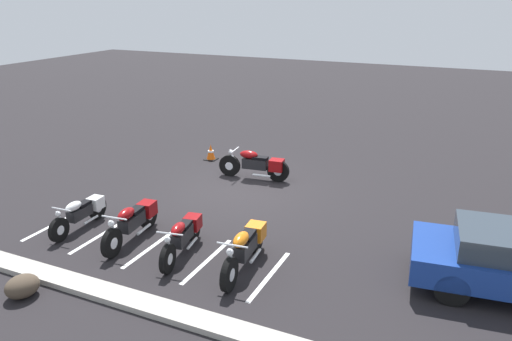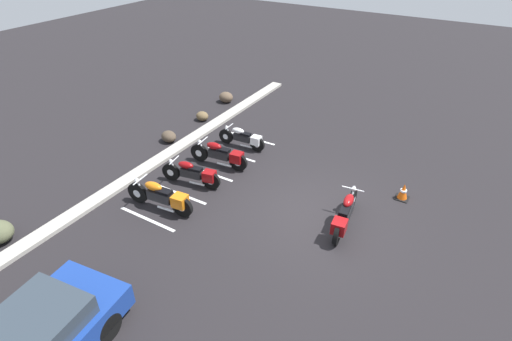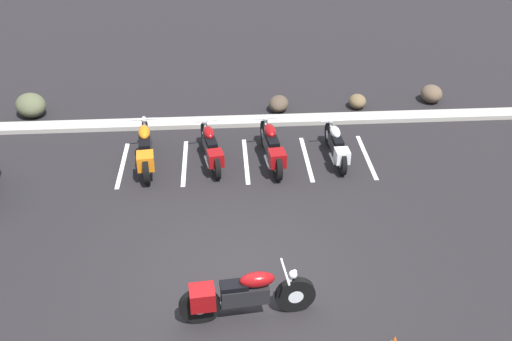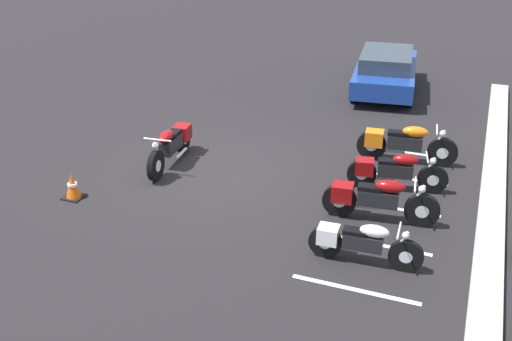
{
  "view_description": "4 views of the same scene",
  "coord_description": "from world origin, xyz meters",
  "px_view_note": "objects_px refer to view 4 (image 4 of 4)",
  "views": [
    {
      "loc": [
        -6.17,
        12.36,
        5.46
      ],
      "look_at": [
        -0.77,
        0.65,
        0.9
      ],
      "focal_mm": 35.0,
      "sensor_mm": 36.0,
      "label": 1
    },
    {
      "loc": [
        -8.84,
        -3.31,
        7.53
      ],
      "look_at": [
        0.27,
        2.16,
        0.73
      ],
      "focal_mm": 28.0,
      "sensor_mm": 36.0,
      "label": 2
    },
    {
      "loc": [
        -0.28,
        -8.21,
        7.41
      ],
      "look_at": [
        0.4,
        2.36,
        0.81
      ],
      "focal_mm": 42.0,
      "sensor_mm": 36.0,
      "label": 3
    },
    {
      "loc": [
        11.12,
        5.49,
        5.85
      ],
      "look_at": [
        1.05,
        1.57,
        0.73
      ],
      "focal_mm": 42.0,
      "sensor_mm": 36.0,
      "label": 4
    }
  ],
  "objects_px": {
    "parked_bike_1": "(392,171)",
    "parked_bike_2": "(375,198)",
    "parked_bike_3": "(359,242)",
    "motorcycle_maroon_featured": "(172,144)",
    "car_blue": "(386,70)",
    "parked_bike_0": "(402,143)",
    "traffic_cone": "(73,187)"
  },
  "relations": [
    {
      "from": "parked_bike_2",
      "to": "parked_bike_3",
      "type": "bearing_deg",
      "value": -94.22
    },
    {
      "from": "parked_bike_1",
      "to": "parked_bike_2",
      "type": "height_order",
      "value": "parked_bike_2"
    },
    {
      "from": "parked_bike_2",
      "to": "traffic_cone",
      "type": "height_order",
      "value": "parked_bike_2"
    },
    {
      "from": "motorcycle_maroon_featured",
      "to": "parked_bike_3",
      "type": "height_order",
      "value": "motorcycle_maroon_featured"
    },
    {
      "from": "parked_bike_1",
      "to": "parked_bike_2",
      "type": "bearing_deg",
      "value": -104.22
    },
    {
      "from": "parked_bike_2",
      "to": "car_blue",
      "type": "height_order",
      "value": "car_blue"
    },
    {
      "from": "parked_bike_3",
      "to": "traffic_cone",
      "type": "bearing_deg",
      "value": 175.27
    },
    {
      "from": "motorcycle_maroon_featured",
      "to": "car_blue",
      "type": "distance_m",
      "value": 8.15
    },
    {
      "from": "motorcycle_maroon_featured",
      "to": "traffic_cone",
      "type": "xyz_separation_m",
      "value": [
        2.28,
        -1.1,
        -0.22
      ]
    },
    {
      "from": "motorcycle_maroon_featured",
      "to": "traffic_cone",
      "type": "distance_m",
      "value": 2.54
    },
    {
      "from": "motorcycle_maroon_featured",
      "to": "parked_bike_0",
      "type": "bearing_deg",
      "value": 106.3
    },
    {
      "from": "parked_bike_1",
      "to": "parked_bike_3",
      "type": "height_order",
      "value": "parked_bike_1"
    },
    {
      "from": "parked_bike_0",
      "to": "parked_bike_2",
      "type": "height_order",
      "value": "parked_bike_0"
    },
    {
      "from": "car_blue",
      "to": "parked_bike_2",
      "type": "bearing_deg",
      "value": -177.85
    },
    {
      "from": "parked_bike_0",
      "to": "parked_bike_1",
      "type": "relative_size",
      "value": 1.1
    },
    {
      "from": "parked_bike_0",
      "to": "parked_bike_1",
      "type": "height_order",
      "value": "parked_bike_0"
    },
    {
      "from": "parked_bike_0",
      "to": "parked_bike_1",
      "type": "bearing_deg",
      "value": -94.17
    },
    {
      "from": "parked_bike_0",
      "to": "motorcycle_maroon_featured",
      "type": "bearing_deg",
      "value": -163.54
    },
    {
      "from": "motorcycle_maroon_featured",
      "to": "parked_bike_2",
      "type": "bearing_deg",
      "value": 73.35
    },
    {
      "from": "parked_bike_3",
      "to": "motorcycle_maroon_featured",
      "type": "bearing_deg",
      "value": 150.51
    },
    {
      "from": "parked_bike_1",
      "to": "parked_bike_2",
      "type": "relative_size",
      "value": 0.94
    },
    {
      "from": "motorcycle_maroon_featured",
      "to": "parked_bike_1",
      "type": "height_order",
      "value": "motorcycle_maroon_featured"
    },
    {
      "from": "parked_bike_1",
      "to": "traffic_cone",
      "type": "distance_m",
      "value": 6.69
    },
    {
      "from": "parked_bike_3",
      "to": "parked_bike_2",
      "type": "bearing_deg",
      "value": 89.06
    },
    {
      "from": "motorcycle_maroon_featured",
      "to": "parked_bike_0",
      "type": "distance_m",
      "value": 5.35
    },
    {
      "from": "parked_bike_1",
      "to": "car_blue",
      "type": "relative_size",
      "value": 0.47
    },
    {
      "from": "motorcycle_maroon_featured",
      "to": "parked_bike_3",
      "type": "xyz_separation_m",
      "value": [
        2.49,
        4.94,
        -0.07
      ]
    },
    {
      "from": "parked_bike_2",
      "to": "parked_bike_3",
      "type": "height_order",
      "value": "parked_bike_2"
    },
    {
      "from": "parked_bike_1",
      "to": "car_blue",
      "type": "bearing_deg",
      "value": 91.2
    },
    {
      "from": "parked_bike_1",
      "to": "parked_bike_3",
      "type": "xyz_separation_m",
      "value": [
        2.98,
        -0.05,
        -0.03
      ]
    },
    {
      "from": "parked_bike_3",
      "to": "parked_bike_0",
      "type": "bearing_deg",
      "value": 87.08
    },
    {
      "from": "parked_bike_0",
      "to": "parked_bike_3",
      "type": "bearing_deg",
      "value": -95.77
    }
  ]
}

